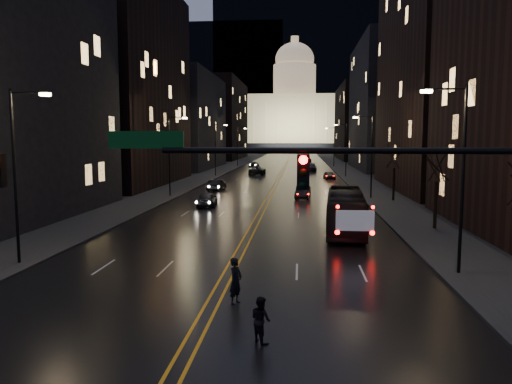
% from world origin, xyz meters
% --- Properties ---
extents(ground, '(900.00, 900.00, 0.00)m').
position_xyz_m(ground, '(0.00, 0.00, 0.00)').
color(ground, black).
rests_on(ground, ground).
extents(road, '(20.00, 320.00, 0.02)m').
position_xyz_m(road, '(0.00, 130.00, 0.01)').
color(road, black).
rests_on(road, ground).
extents(sidewalk_left, '(8.00, 320.00, 0.16)m').
position_xyz_m(sidewalk_left, '(-14.00, 130.00, 0.08)').
color(sidewalk_left, black).
rests_on(sidewalk_left, ground).
extents(sidewalk_right, '(8.00, 320.00, 0.16)m').
position_xyz_m(sidewalk_right, '(14.00, 130.00, 0.08)').
color(sidewalk_right, black).
rests_on(sidewalk_right, ground).
extents(center_line, '(0.62, 320.00, 0.01)m').
position_xyz_m(center_line, '(0.00, 130.00, 0.03)').
color(center_line, orange).
rests_on(center_line, road).
extents(building_left_mid, '(12.00, 30.00, 28.00)m').
position_xyz_m(building_left_mid, '(-21.00, 54.00, 14.00)').
color(building_left_mid, black).
rests_on(building_left_mid, ground).
extents(building_left_far, '(12.00, 34.00, 20.00)m').
position_xyz_m(building_left_far, '(-21.00, 92.00, 10.00)').
color(building_left_far, black).
rests_on(building_left_far, ground).
extents(building_left_dist, '(12.00, 40.00, 24.00)m').
position_xyz_m(building_left_dist, '(-21.00, 140.00, 12.00)').
color(building_left_dist, black).
rests_on(building_left_dist, ground).
extents(building_right_tall, '(12.00, 30.00, 38.00)m').
position_xyz_m(building_right_tall, '(21.00, 50.00, 19.00)').
color(building_right_tall, black).
rests_on(building_right_tall, ground).
extents(building_right_mid, '(12.00, 34.00, 26.00)m').
position_xyz_m(building_right_mid, '(21.00, 92.00, 13.00)').
color(building_right_mid, black).
rests_on(building_right_mid, ground).
extents(building_right_dist, '(12.00, 40.00, 22.00)m').
position_xyz_m(building_right_dist, '(21.00, 140.00, 11.00)').
color(building_right_dist, black).
rests_on(building_right_dist, ground).
extents(mountain_ridge, '(520.00, 60.00, 130.00)m').
position_xyz_m(mountain_ridge, '(40.00, 380.00, 65.00)').
color(mountain_ridge, black).
rests_on(mountain_ridge, ground).
extents(capitol, '(90.00, 50.00, 58.50)m').
position_xyz_m(capitol, '(0.00, 250.00, 17.15)').
color(capitol, black).
rests_on(capitol, ground).
extents(traffic_signal, '(17.29, 0.45, 7.00)m').
position_xyz_m(traffic_signal, '(5.91, -0.00, 5.10)').
color(traffic_signal, black).
rests_on(traffic_signal, ground).
extents(streetlamp_right_near, '(2.13, 0.25, 9.00)m').
position_xyz_m(streetlamp_right_near, '(10.81, 10.00, 5.08)').
color(streetlamp_right_near, black).
rests_on(streetlamp_right_near, ground).
extents(streetlamp_left_near, '(2.13, 0.25, 9.00)m').
position_xyz_m(streetlamp_left_near, '(-10.81, 10.00, 5.08)').
color(streetlamp_left_near, black).
rests_on(streetlamp_left_near, ground).
extents(streetlamp_right_mid, '(2.13, 0.25, 9.00)m').
position_xyz_m(streetlamp_right_mid, '(10.81, 40.00, 5.08)').
color(streetlamp_right_mid, black).
rests_on(streetlamp_right_mid, ground).
extents(streetlamp_left_mid, '(2.13, 0.25, 9.00)m').
position_xyz_m(streetlamp_left_mid, '(-10.81, 40.00, 5.08)').
color(streetlamp_left_mid, black).
rests_on(streetlamp_left_mid, ground).
extents(streetlamp_right_far, '(2.13, 0.25, 9.00)m').
position_xyz_m(streetlamp_right_far, '(10.81, 70.00, 5.08)').
color(streetlamp_right_far, black).
rests_on(streetlamp_right_far, ground).
extents(streetlamp_left_far, '(2.13, 0.25, 9.00)m').
position_xyz_m(streetlamp_left_far, '(-10.81, 70.00, 5.08)').
color(streetlamp_left_far, black).
rests_on(streetlamp_left_far, ground).
extents(streetlamp_right_dist, '(2.13, 0.25, 9.00)m').
position_xyz_m(streetlamp_right_dist, '(10.81, 100.00, 5.08)').
color(streetlamp_right_dist, black).
rests_on(streetlamp_right_dist, ground).
extents(streetlamp_left_dist, '(2.13, 0.25, 9.00)m').
position_xyz_m(streetlamp_left_dist, '(-10.81, 100.00, 5.08)').
color(streetlamp_left_dist, black).
rests_on(streetlamp_left_dist, ground).
extents(tree_right_mid, '(2.40, 2.40, 6.65)m').
position_xyz_m(tree_right_mid, '(13.00, 22.00, 4.53)').
color(tree_right_mid, black).
rests_on(tree_right_mid, ground).
extents(tree_right_far, '(2.40, 2.40, 6.65)m').
position_xyz_m(tree_right_far, '(13.00, 38.00, 4.53)').
color(tree_right_far, black).
rests_on(tree_right_far, ground).
extents(bus, '(3.20, 10.72, 2.95)m').
position_xyz_m(bus, '(6.60, 20.81, 1.47)').
color(bus, black).
rests_on(bus, ground).
extents(oncoming_car_a, '(1.98, 4.34, 1.44)m').
position_xyz_m(oncoming_car_a, '(-5.43, 32.63, 0.72)').
color(oncoming_car_a, black).
rests_on(oncoming_car_a, ground).
extents(oncoming_car_b, '(1.93, 4.39, 1.40)m').
position_xyz_m(oncoming_car_b, '(-6.94, 47.06, 0.70)').
color(oncoming_car_b, black).
rests_on(oncoming_car_b, ground).
extents(oncoming_car_c, '(2.88, 5.75, 1.56)m').
position_xyz_m(oncoming_car_c, '(-4.20, 74.21, 0.78)').
color(oncoming_car_c, black).
rests_on(oncoming_car_c, ground).
extents(oncoming_car_d, '(2.19, 4.65, 1.31)m').
position_xyz_m(oncoming_car_d, '(-6.97, 97.20, 0.66)').
color(oncoming_car_d, black).
rests_on(oncoming_car_d, ground).
extents(receding_car_a, '(1.82, 4.28, 1.37)m').
position_xyz_m(receding_car_a, '(3.73, 39.75, 0.69)').
color(receding_car_a, black).
rests_on(receding_car_a, ground).
extents(receding_car_b, '(1.97, 4.03, 1.32)m').
position_xyz_m(receding_car_b, '(8.01, 65.21, 0.66)').
color(receding_car_b, black).
rests_on(receding_car_b, ground).
extents(receding_car_c, '(2.36, 5.52, 1.59)m').
position_xyz_m(receding_car_c, '(5.53, 84.49, 0.79)').
color(receding_car_c, black).
rests_on(receding_car_c, ground).
extents(receding_car_d, '(3.03, 5.87, 1.58)m').
position_xyz_m(receding_car_d, '(4.88, 121.04, 0.79)').
color(receding_car_d, black).
rests_on(receding_car_d, ground).
extents(pedestrian_a, '(0.68, 0.80, 1.87)m').
position_xyz_m(pedestrian_a, '(0.92, 5.00, 0.93)').
color(pedestrian_a, black).
rests_on(pedestrian_a, ground).
extents(pedestrian_b, '(0.79, 0.82, 1.52)m').
position_xyz_m(pedestrian_b, '(2.20, 1.39, 0.76)').
color(pedestrian_b, black).
rests_on(pedestrian_b, ground).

